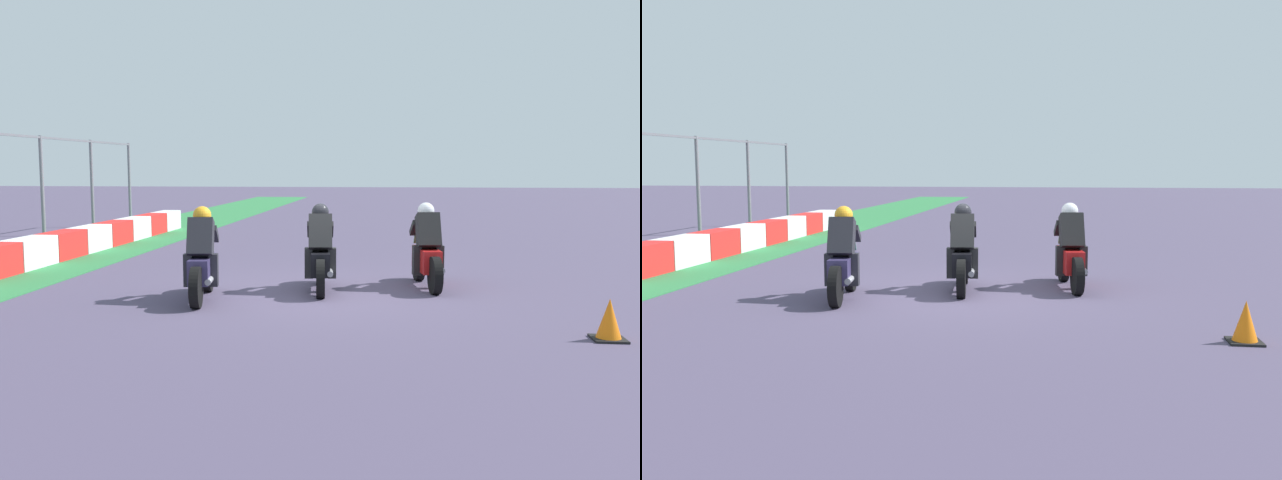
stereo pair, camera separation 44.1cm
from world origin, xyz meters
The scene contains 5 objects.
ground_plane centered at (0.00, 0.00, 0.00)m, with size 120.00×120.00×0.00m, color #4B425B.
rider_lane_a centered at (0.79, -1.81, 0.62)m, with size 2.03×0.61×1.51m.
rider_lane_b centered at (0.25, 0.03, 0.62)m, with size 2.04×0.57×1.51m.
rider_lane_c centered at (-0.78, 1.84, 0.62)m, with size 2.04×0.59×1.51m.
traffic_cone centered at (-2.76, -3.91, 0.24)m, with size 0.40×0.40×0.52m.
Camera 1 is at (-11.41, -1.27, 2.15)m, focal length 38.34 mm.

